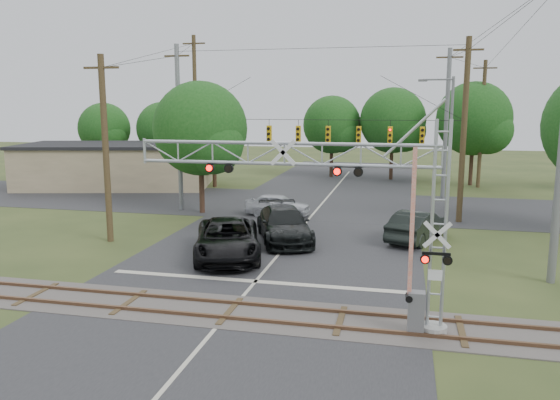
% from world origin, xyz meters
% --- Properties ---
extents(ground, '(160.00, 160.00, 0.00)m').
position_xyz_m(ground, '(0.00, 0.00, 0.00)').
color(ground, '#31401D').
rests_on(ground, ground).
extents(road_main, '(14.00, 90.00, 0.02)m').
position_xyz_m(road_main, '(0.00, 10.00, 0.01)').
color(road_main, '#2A2B2D').
rests_on(road_main, ground).
extents(road_cross, '(90.00, 12.00, 0.02)m').
position_xyz_m(road_cross, '(0.00, 24.00, 0.01)').
color(road_cross, '#2A2B2D').
rests_on(road_cross, ground).
extents(railroad_track, '(90.00, 3.20, 0.17)m').
position_xyz_m(railroad_track, '(0.00, 2.00, 0.03)').
color(railroad_track, '#504A45').
rests_on(railroad_track, ground).
extents(crossing_gantry, '(10.54, 0.89, 6.98)m').
position_xyz_m(crossing_gantry, '(4.01, 1.64, 4.32)').
color(crossing_gantry, gray).
rests_on(crossing_gantry, ground).
extents(traffic_signal_span, '(19.34, 0.36, 11.50)m').
position_xyz_m(traffic_signal_span, '(0.85, 20.00, 5.69)').
color(traffic_signal_span, gray).
rests_on(traffic_signal_span, ground).
extents(pickup_black, '(4.94, 7.24, 1.84)m').
position_xyz_m(pickup_black, '(-2.35, 8.87, 0.92)').
color(pickup_black, black).
rests_on(pickup_black, ground).
extents(car_dark, '(4.67, 6.84, 1.84)m').
position_xyz_m(car_dark, '(-0.36, 12.71, 0.92)').
color(car_dark, black).
rests_on(car_dark, ground).
extents(sedan_silver, '(4.41, 1.85, 1.49)m').
position_xyz_m(sedan_silver, '(-2.27, 19.40, 0.74)').
color(sedan_silver, '#B6B8BE').
rests_on(sedan_silver, ground).
extents(suv_dark, '(3.53, 5.42, 1.69)m').
position_xyz_m(suv_dark, '(6.78, 14.37, 0.84)').
color(suv_dark, black).
rests_on(suv_dark, ground).
extents(commercial_building, '(18.37, 12.31, 3.92)m').
position_xyz_m(commercial_building, '(-19.67, 29.27, 1.97)').
color(commercial_building, gray).
rests_on(commercial_building, ground).
extents(streetlight, '(2.50, 0.26, 9.36)m').
position_xyz_m(streetlight, '(8.91, 24.80, 5.24)').
color(streetlight, gray).
rests_on(streetlight, ground).
extents(utility_poles, '(26.40, 28.00, 13.38)m').
position_xyz_m(utility_poles, '(2.63, 22.52, 6.13)').
color(utility_poles, '#3F2F1D').
rests_on(utility_poles, ground).
extents(treeline, '(57.70, 28.30, 9.67)m').
position_xyz_m(treeline, '(2.67, 31.94, 5.70)').
color(treeline, '#3D271B').
rests_on(treeline, ground).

